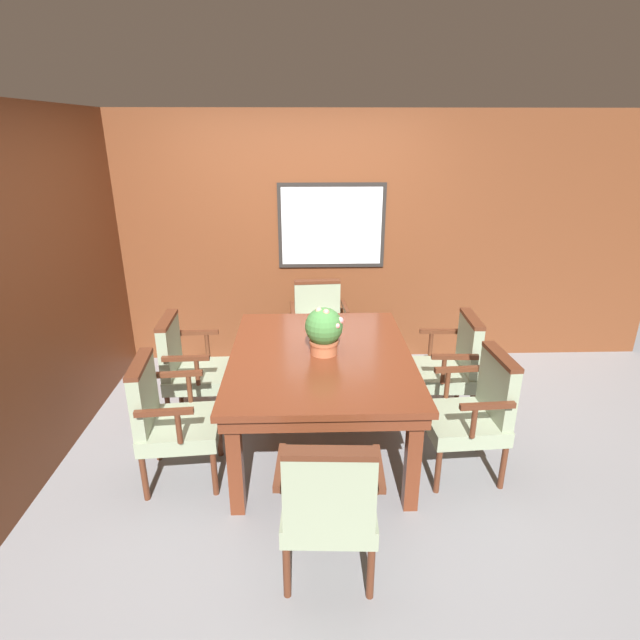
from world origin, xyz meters
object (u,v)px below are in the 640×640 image
(chair_left_near, at_px, (168,416))
(potted_plant, at_px, (324,329))
(chair_left_far, at_px, (189,366))
(chair_right_far, at_px, (450,364))
(dining_table, at_px, (321,365))
(chair_head_near, at_px, (329,501))
(chair_right_near, at_px, (474,410))
(chair_head_far, at_px, (319,325))

(chair_left_near, distance_m, potted_plant, 1.21)
(chair_left_near, height_order, chair_left_far, same)
(chair_left_far, distance_m, chair_right_far, 2.11)
(dining_table, xyz_separation_m, chair_right_far, (1.06, 0.35, -0.18))
(chair_head_near, height_order, potted_plant, potted_plant)
(chair_right_near, relative_size, chair_head_near, 1.00)
(chair_head_far, distance_m, chair_right_far, 1.38)
(chair_head_far, xyz_separation_m, potted_plant, (0.00, -1.25, 0.46))
(dining_table, xyz_separation_m, chair_head_far, (0.02, 1.25, -0.18))
(potted_plant, bearing_deg, chair_left_near, -159.92)
(dining_table, bearing_deg, chair_left_near, -159.86)
(chair_left_near, bearing_deg, chair_head_near, -133.84)
(chair_left_near, bearing_deg, chair_right_near, -94.16)
(chair_head_near, xyz_separation_m, chair_right_far, (1.06, 1.56, 0.00))
(chair_head_near, bearing_deg, chair_left_near, -36.38)
(chair_right_far, bearing_deg, chair_head_near, -31.43)
(dining_table, bearing_deg, chair_head_far, 89.03)
(chair_head_far, xyz_separation_m, chair_right_far, (1.04, -0.91, 0.00))
(dining_table, xyz_separation_m, chair_head_near, (0.00, -1.22, -0.18))
(dining_table, distance_m, chair_left_far, 1.13)
(chair_right_near, bearing_deg, chair_left_far, -113.10)
(chair_head_near, bearing_deg, chair_right_far, -121.29)
(chair_right_far, bearing_deg, chair_head_far, -128.33)
(chair_left_far, relative_size, chair_head_far, 1.00)
(dining_table, distance_m, potted_plant, 0.28)
(dining_table, relative_size, chair_head_near, 1.86)
(chair_left_far, bearing_deg, chair_right_far, -92.68)
(chair_left_far, bearing_deg, chair_head_near, -148.34)
(chair_left_near, xyz_separation_m, chair_head_near, (1.03, -0.84, 0.00))
(chair_right_near, xyz_separation_m, chair_left_far, (-2.09, 0.74, 0.00))
(chair_right_far, relative_size, potted_plant, 2.54)
(chair_head_far, bearing_deg, dining_table, -94.68)
(chair_right_near, relative_size, chair_head_far, 1.00)
(chair_head_far, height_order, potted_plant, potted_plant)
(chair_left_near, distance_m, chair_head_far, 1.94)
(chair_right_near, distance_m, chair_left_near, 2.06)
(chair_left_near, xyz_separation_m, potted_plant, (1.05, 0.38, 0.46))
(chair_head_near, bearing_deg, chair_right_near, -137.48)
(chair_right_near, distance_m, potted_plant, 1.17)
(chair_head_near, height_order, chair_right_far, same)
(chair_left_near, bearing_deg, chair_right_far, -75.54)
(chair_right_far, bearing_deg, chair_right_near, 0.55)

